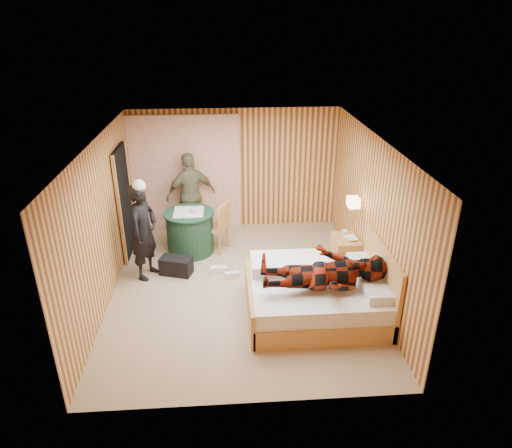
{
  "coord_description": "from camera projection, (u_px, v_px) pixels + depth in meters",
  "views": [
    {
      "loc": [
        -0.21,
        -6.48,
        4.16
      ],
      "look_at": [
        0.27,
        0.24,
        1.05
      ],
      "focal_mm": 32.0,
      "sensor_mm": 36.0,
      "label": 1
    }
  ],
  "objects": [
    {
      "name": "sneaker_right",
      "position": [
        219.0,
        270.0,
        8.02
      ],
      "size": [
        0.28,
        0.12,
        0.13
      ],
      "primitive_type": "cube",
      "rotation": [
        0.0,
        0.0,
        0.01
      ],
      "color": "silver",
      "rests_on": "floor"
    },
    {
      "name": "curtain",
      "position": [
        186.0,
        174.0,
        9.26
      ],
      "size": [
        2.2,
        0.08,
        2.4
      ],
      "primitive_type": "cube",
      "color": "silver",
      "rests_on": "floor"
    },
    {
      "name": "book_upper",
      "position": [
        347.0,
        238.0,
        7.94
      ],
      "size": [
        0.17,
        0.23,
        0.02
      ],
      "primitive_type": "imported",
      "rotation": [
        0.0,
        0.0,
        0.04
      ],
      "color": "silver",
      "rests_on": "nightstand"
    },
    {
      "name": "wall_right",
      "position": [
        372.0,
        215.0,
        7.24
      ],
      "size": [
        0.02,
        5.0,
        2.5
      ],
      "primitive_type": "cube",
      "color": "#F5B25E",
      "rests_on": "floor"
    },
    {
      "name": "wall_left",
      "position": [
        103.0,
        223.0,
        6.97
      ],
      "size": [
        0.02,
        5.0,
        2.5
      ],
      "primitive_type": "cube",
      "color": "#F5B25E",
      "rests_on": "floor"
    },
    {
      "name": "man_at_table",
      "position": [
        191.0,
        195.0,
        9.14
      ],
      "size": [
        1.09,
        0.77,
        1.72
      ],
      "primitive_type": "imported",
      "rotation": [
        0.0,
        0.0,
        3.52
      ],
      "color": "#706D4A",
      "rests_on": "floor"
    },
    {
      "name": "chair_near",
      "position": [
        219.0,
        224.0,
        8.6
      ],
      "size": [
        0.58,
        0.58,
        0.96
      ],
      "rotation": [
        0.0,
        0.0,
        -2.03
      ],
      "color": "tan",
      "rests_on": "floor"
    },
    {
      "name": "sneaker_left",
      "position": [
        232.0,
        275.0,
        7.89
      ],
      "size": [
        0.26,
        0.15,
        0.11
      ],
      "primitive_type": "cube",
      "rotation": [
        0.0,
        0.0,
        0.24
      ],
      "color": "silver",
      "rests_on": "floor"
    },
    {
      "name": "nightstand",
      "position": [
        345.0,
        252.0,
        8.11
      ],
      "size": [
        0.45,
        0.6,
        0.58
      ],
      "color": "tan",
      "rests_on": "floor"
    },
    {
      "name": "man_on_bed",
      "position": [
        325.0,
        264.0,
        6.37
      ],
      "size": [
        0.86,
        0.67,
        1.77
      ],
      "primitive_type": "imported",
      "rotation": [
        0.0,
        1.57,
        0.0
      ],
      "color": "maroon",
      "rests_on": "bed"
    },
    {
      "name": "round_table",
      "position": [
        190.0,
        232.0,
        8.61
      ],
      "size": [
        0.94,
        0.94,
        0.83
      ],
      "color": "#1F432F",
      "rests_on": "floor"
    },
    {
      "name": "wall_lamp",
      "position": [
        354.0,
        202.0,
        7.61
      ],
      "size": [
        0.26,
        0.24,
        0.16
      ],
      "color": "gold",
      "rests_on": "wall_right"
    },
    {
      "name": "chair_far",
      "position": [
        192.0,
        210.0,
        9.23
      ],
      "size": [
        0.44,
        0.44,
        0.93
      ],
      "rotation": [
        0.0,
        0.0,
        -0.04
      ],
      "color": "tan",
      "rests_on": "floor"
    },
    {
      "name": "cup_nightstand",
      "position": [
        345.0,
        233.0,
        8.09
      ],
      "size": [
        0.13,
        0.13,
        0.09
      ],
      "primitive_type": "imported",
      "rotation": [
        0.0,
        0.0,
        0.41
      ],
      "color": "silver",
      "rests_on": "nightstand"
    },
    {
      "name": "wall_back",
      "position": [
        235.0,
        170.0,
        9.37
      ],
      "size": [
        4.2,
        0.02,
        2.5
      ],
      "primitive_type": "cube",
      "color": "#F5B25E",
      "rests_on": "floor"
    },
    {
      "name": "cup_table",
      "position": [
        194.0,
        210.0,
        8.38
      ],
      "size": [
        0.14,
        0.14,
        0.1
      ],
      "primitive_type": "imported",
      "rotation": [
        0.0,
        0.0,
        -0.11
      ],
      "color": "silver",
      "rests_on": "round_table"
    },
    {
      "name": "woman_standing",
      "position": [
        144.0,
        232.0,
        7.63
      ],
      "size": [
        0.61,
        0.72,
        1.68
      ],
      "primitive_type": "imported",
      "rotation": [
        0.0,
        0.0,
        1.17
      ],
      "color": "black",
      "rests_on": "floor"
    },
    {
      "name": "bed",
      "position": [
        317.0,
        295.0,
        6.86
      ],
      "size": [
        2.02,
        1.6,
        1.1
      ],
      "color": "tan",
      "rests_on": "floor"
    },
    {
      "name": "duffel_bag",
      "position": [
        176.0,
        266.0,
        7.97
      ],
      "size": [
        0.61,
        0.44,
        0.31
      ],
      "primitive_type": "cube",
      "rotation": [
        0.0,
        0.0,
        -0.3
      ],
      "color": "black",
      "rests_on": "floor"
    },
    {
      "name": "ceiling",
      "position": [
        239.0,
        140.0,
        6.58
      ],
      "size": [
        4.2,
        5.0,
        0.01
      ],
      "primitive_type": "cube",
      "color": "silver",
      "rests_on": "wall_back"
    },
    {
      "name": "book_lower",
      "position": [
        347.0,
        239.0,
        7.94
      ],
      "size": [
        0.26,
        0.28,
        0.02
      ],
      "primitive_type": "imported",
      "rotation": [
        0.0,
        0.0,
        0.53
      ],
      "color": "silver",
      "rests_on": "nightstand"
    },
    {
      "name": "floor",
      "position": [
        241.0,
        287.0,
        7.63
      ],
      "size": [
        4.2,
        5.0,
        0.01
      ],
      "primitive_type": "cube",
      "color": "tan",
      "rests_on": "ground"
    },
    {
      "name": "doorway",
      "position": [
        124.0,
        203.0,
        8.33
      ],
      "size": [
        0.06,
        0.9,
        2.05
      ],
      "primitive_type": "cube",
      "color": "black",
      "rests_on": "floor"
    }
  ]
}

